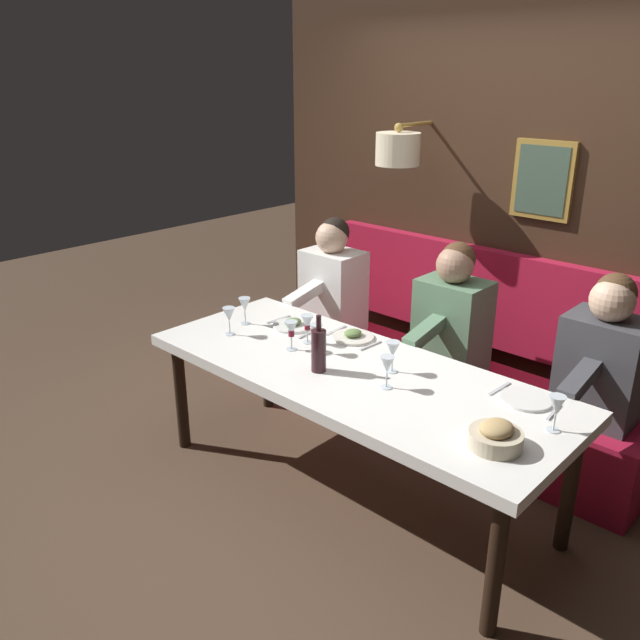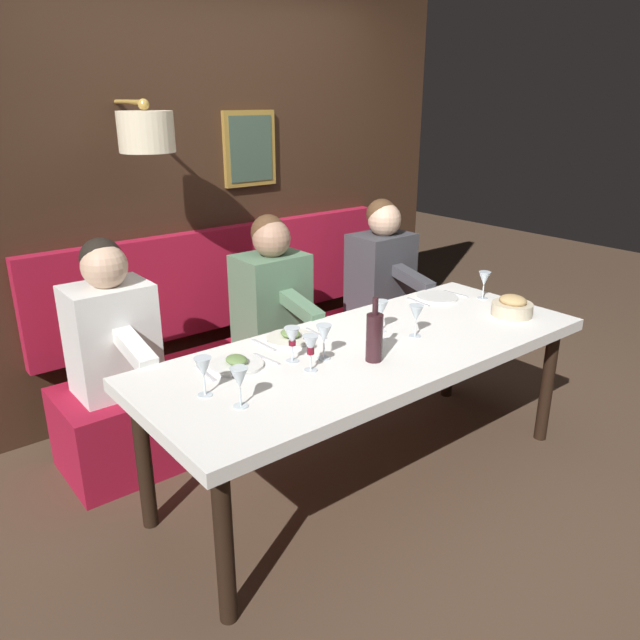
{
  "view_description": "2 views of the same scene",
  "coord_description": "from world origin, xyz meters",
  "px_view_note": "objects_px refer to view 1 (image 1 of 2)",
  "views": [
    {
      "loc": [
        -2.32,
        -1.93,
        2.18
      ],
      "look_at": [
        0.05,
        0.28,
        0.92
      ],
      "focal_mm": 36.54,
      "sensor_mm": 36.0,
      "label": 1
    },
    {
      "loc": [
        -1.96,
        1.9,
        1.87
      ],
      "look_at": [
        0.05,
        0.28,
        0.92
      ],
      "focal_mm": 34.28,
      "sensor_mm": 36.0,
      "label": 2
    }
  ],
  "objects_px": {
    "diner_nearest": "(604,354)",
    "bread_bowl": "(496,436)",
    "wine_glass_3": "(229,315)",
    "wine_glass_7": "(393,351)",
    "diner_middle": "(333,279)",
    "wine_glass_1": "(387,365)",
    "wine_bottle": "(319,350)",
    "dining_table": "(353,380)",
    "wine_glass_0": "(291,330)",
    "wine_glass_5": "(316,332)",
    "wine_glass_6": "(245,305)",
    "diner_near": "(452,312)",
    "wine_glass_2": "(557,406)",
    "wine_glass_4": "(307,323)"
  },
  "relations": [
    {
      "from": "wine_glass_5",
      "to": "bread_bowl",
      "type": "height_order",
      "value": "wine_glass_5"
    },
    {
      "from": "wine_glass_4",
      "to": "wine_glass_0",
      "type": "bearing_deg",
      "value": -178.3
    },
    {
      "from": "diner_near",
      "to": "diner_middle",
      "type": "xyz_separation_m",
      "value": [
        0.0,
        0.96,
        0.0
      ]
    },
    {
      "from": "dining_table",
      "to": "wine_glass_0",
      "type": "distance_m",
      "value": 0.44
    },
    {
      "from": "diner_middle",
      "to": "wine_bottle",
      "type": "xyz_separation_m",
      "value": [
        -1.02,
        -0.82,
        0.04
      ]
    },
    {
      "from": "wine_glass_5",
      "to": "wine_glass_3",
      "type": "bearing_deg",
      "value": 105.95
    },
    {
      "from": "dining_table",
      "to": "wine_glass_3",
      "type": "distance_m",
      "value": 0.85
    },
    {
      "from": "wine_glass_4",
      "to": "bread_bowl",
      "type": "height_order",
      "value": "wine_glass_4"
    },
    {
      "from": "dining_table",
      "to": "wine_glass_0",
      "type": "xyz_separation_m",
      "value": [
        -0.04,
        0.4,
        0.18
      ]
    },
    {
      "from": "dining_table",
      "to": "wine_glass_7",
      "type": "height_order",
      "value": "wine_glass_7"
    },
    {
      "from": "wine_glass_4",
      "to": "wine_glass_7",
      "type": "relative_size",
      "value": 1.0
    },
    {
      "from": "wine_glass_0",
      "to": "wine_glass_4",
      "type": "bearing_deg",
      "value": 1.7
    },
    {
      "from": "wine_glass_6",
      "to": "diner_near",
      "type": "bearing_deg",
      "value": -47.07
    },
    {
      "from": "wine_glass_5",
      "to": "dining_table",
      "type": "bearing_deg",
      "value": -94.45
    },
    {
      "from": "wine_glass_3",
      "to": "bread_bowl",
      "type": "relative_size",
      "value": 0.75
    },
    {
      "from": "wine_glass_3",
      "to": "wine_glass_7",
      "type": "xyz_separation_m",
      "value": [
        0.24,
        -0.98,
        0.0
      ]
    },
    {
      "from": "wine_glass_2",
      "to": "wine_glass_5",
      "type": "xyz_separation_m",
      "value": [
        -0.09,
        1.29,
        0.0
      ]
    },
    {
      "from": "wine_glass_5",
      "to": "wine_glass_7",
      "type": "bearing_deg",
      "value": -78.86
    },
    {
      "from": "dining_table",
      "to": "diner_nearest",
      "type": "distance_m",
      "value": 1.29
    },
    {
      "from": "dining_table",
      "to": "wine_glass_6",
      "type": "height_order",
      "value": "wine_glass_6"
    },
    {
      "from": "diner_near",
      "to": "wine_glass_2",
      "type": "xyz_separation_m",
      "value": [
        -0.77,
        -0.99,
        0.04
      ]
    },
    {
      "from": "wine_glass_0",
      "to": "wine_glass_1",
      "type": "height_order",
      "value": "same"
    },
    {
      "from": "wine_glass_4",
      "to": "bread_bowl",
      "type": "bearing_deg",
      "value": -100.97
    },
    {
      "from": "diner_near",
      "to": "wine_glass_4",
      "type": "distance_m",
      "value": 0.91
    },
    {
      "from": "wine_glass_3",
      "to": "diner_middle",
      "type": "bearing_deg",
      "value": 6.53
    },
    {
      "from": "dining_table",
      "to": "wine_glass_7",
      "type": "distance_m",
      "value": 0.27
    },
    {
      "from": "diner_near",
      "to": "wine_bottle",
      "type": "relative_size",
      "value": 2.64
    },
    {
      "from": "diner_middle",
      "to": "wine_glass_7",
      "type": "relative_size",
      "value": 4.82
    },
    {
      "from": "diner_middle",
      "to": "wine_glass_7",
      "type": "xyz_separation_m",
      "value": [
        -0.77,
        -1.1,
        0.04
      ]
    },
    {
      "from": "wine_glass_2",
      "to": "wine_glass_6",
      "type": "distance_m",
      "value": 1.9
    },
    {
      "from": "diner_middle",
      "to": "wine_glass_1",
      "type": "bearing_deg",
      "value": -128.14
    },
    {
      "from": "wine_glass_1",
      "to": "wine_glass_6",
      "type": "distance_m",
      "value": 1.13
    },
    {
      "from": "wine_glass_1",
      "to": "wine_bottle",
      "type": "distance_m",
      "value": 0.38
    },
    {
      "from": "wine_glass_6",
      "to": "wine_glass_2",
      "type": "bearing_deg",
      "value": -87.63
    },
    {
      "from": "wine_glass_5",
      "to": "wine_glass_2",
      "type": "bearing_deg",
      "value": -85.81
    },
    {
      "from": "dining_table",
      "to": "diner_middle",
      "type": "xyz_separation_m",
      "value": [
        0.88,
        0.93,
        0.14
      ]
    },
    {
      "from": "dining_table",
      "to": "wine_glass_5",
      "type": "relative_size",
      "value": 13.94
    },
    {
      "from": "wine_glass_1",
      "to": "wine_glass_3",
      "type": "height_order",
      "value": "same"
    },
    {
      "from": "diner_nearest",
      "to": "diner_near",
      "type": "distance_m",
      "value": 0.9
    },
    {
      "from": "wine_glass_3",
      "to": "wine_bottle",
      "type": "distance_m",
      "value": 0.7
    },
    {
      "from": "wine_glass_0",
      "to": "wine_glass_5",
      "type": "distance_m",
      "value": 0.14
    },
    {
      "from": "diner_middle",
      "to": "bread_bowl",
      "type": "relative_size",
      "value": 3.6
    },
    {
      "from": "diner_nearest",
      "to": "bread_bowl",
      "type": "distance_m",
      "value": 1.05
    },
    {
      "from": "wine_glass_4",
      "to": "diner_middle",
      "type": "bearing_deg",
      "value": 33.51
    },
    {
      "from": "wine_glass_2",
      "to": "wine_glass_7",
      "type": "relative_size",
      "value": 1.0
    },
    {
      "from": "wine_glass_0",
      "to": "wine_glass_7",
      "type": "distance_m",
      "value": 0.59
    },
    {
      "from": "dining_table",
      "to": "diner_near",
      "type": "relative_size",
      "value": 2.89
    },
    {
      "from": "diner_middle",
      "to": "wine_bottle",
      "type": "bearing_deg",
      "value": -141.11
    },
    {
      "from": "wine_glass_3",
      "to": "wine_bottle",
      "type": "bearing_deg",
      "value": -90.21
    },
    {
      "from": "bread_bowl",
      "to": "wine_glass_3",
      "type": "bearing_deg",
      "value": 88.89
    }
  ]
}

